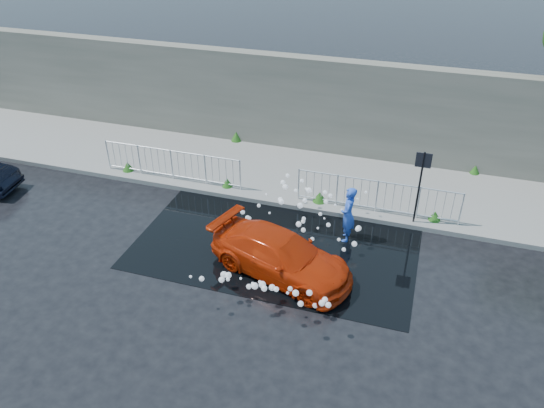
% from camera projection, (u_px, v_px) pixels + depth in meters
% --- Properties ---
extents(ground, '(90.00, 90.00, 0.00)m').
position_uv_depth(ground, '(249.00, 260.00, 14.78)').
color(ground, black).
rests_on(ground, ground).
extents(pavement, '(30.00, 4.00, 0.15)m').
position_uv_depth(pavement, '(297.00, 175.00, 18.78)').
color(pavement, gray).
rests_on(pavement, ground).
extents(curb, '(30.00, 0.25, 0.16)m').
position_uv_depth(curb, '(280.00, 203.00, 17.16)').
color(curb, gray).
rests_on(curb, ground).
extents(retaining_wall, '(30.00, 0.60, 3.50)m').
position_uv_depth(retaining_wall, '(313.00, 105.00, 19.60)').
color(retaining_wall, '#5A574B').
rests_on(retaining_wall, pavement).
extents(puddle, '(8.00, 5.00, 0.01)m').
position_uv_depth(puddle, '(277.00, 243.00, 15.46)').
color(puddle, black).
rests_on(puddle, ground).
extents(sign_post, '(0.45, 0.06, 2.50)m').
position_uv_depth(sign_post, '(421.00, 176.00, 15.30)').
color(sign_post, black).
rests_on(sign_post, ground).
extents(railing_left, '(5.05, 0.05, 1.10)m').
position_uv_depth(railing_left, '(172.00, 163.00, 18.12)').
color(railing_left, silver).
rests_on(railing_left, pavement).
extents(railing_right, '(5.05, 0.05, 1.10)m').
position_uv_depth(railing_right, '(377.00, 195.00, 16.33)').
color(railing_right, silver).
rests_on(railing_right, pavement).
extents(weeds, '(12.17, 3.93, 0.38)m').
position_uv_depth(weeds, '(286.00, 173.00, 18.39)').
color(weeds, '#1E4913').
rests_on(weeds, pavement).
extents(water_spray, '(3.57, 5.53, 1.06)m').
position_uv_depth(water_spray, '(291.00, 238.00, 14.46)').
color(water_spray, white).
rests_on(water_spray, ground).
extents(red_car, '(4.31, 2.77, 1.16)m').
position_uv_depth(red_car, '(281.00, 255.00, 14.00)').
color(red_car, '#BB2707').
rests_on(red_car, ground).
extents(person, '(0.46, 0.66, 1.72)m').
position_uv_depth(person, '(348.00, 215.00, 15.17)').
color(person, blue).
rests_on(person, ground).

